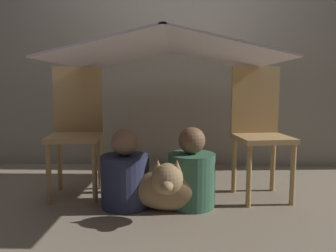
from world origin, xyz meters
TOP-DOWN VIEW (x-y plane):
  - ground_plane at (0.00, 0.00)m, footprint 8.80×8.80m
  - wall_back at (0.00, 1.20)m, footprint 7.00×0.05m
  - chair_left at (-0.69, 0.27)m, footprint 0.41×0.41m
  - chair_right at (0.67, 0.26)m, footprint 0.42×0.42m
  - sheet_canopy at (0.00, 0.19)m, footprint 1.37×1.42m
  - person_front at (-0.28, -0.00)m, footprint 0.33×0.33m
  - person_second at (0.17, 0.02)m, footprint 0.32×0.32m
  - dog at (0.01, -0.11)m, footprint 0.48×0.41m
  - floor_cushion at (-0.07, 0.15)m, footprint 0.38×0.31m

SIDE VIEW (x-z plane):
  - ground_plane at x=0.00m, z-range 0.00..0.00m
  - floor_cushion at x=-0.07m, z-range 0.00..0.10m
  - dog at x=0.01m, z-range -0.02..0.37m
  - person_front at x=-0.28m, z-range -0.05..0.48m
  - person_second at x=0.17m, z-range -0.05..0.49m
  - chair_left at x=-0.69m, z-range 0.04..1.00m
  - chair_right at x=0.67m, z-range 0.04..1.00m
  - sheet_canopy at x=0.00m, z-range 0.96..1.13m
  - wall_back at x=0.00m, z-range 0.00..2.50m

